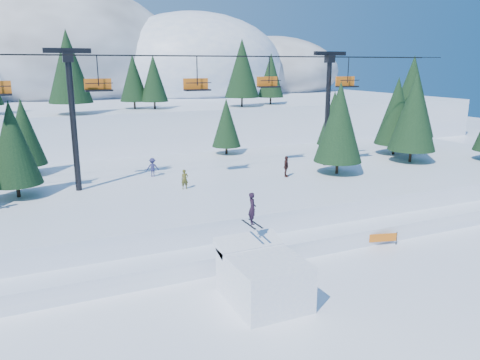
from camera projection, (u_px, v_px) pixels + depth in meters
name	position (u px, v px, depth m)	size (l,w,h in m)	color
ground	(310.00, 305.00, 23.30)	(160.00, 160.00, 0.00)	white
mid_shelf	(194.00, 193.00, 38.93)	(70.00, 22.00, 2.50)	white
berm	(244.00, 241.00, 30.25)	(70.00, 6.00, 1.10)	white
mountain_ridge	(66.00, 76.00, 83.89)	(119.00, 60.48, 26.46)	white
jump_kicker	(263.00, 276.00, 23.56)	(3.50, 4.77, 5.29)	white
chairlift	(197.00, 95.00, 37.23)	(47.21, 3.21, 10.28)	black
conifer_stand	(220.00, 118.00, 38.84)	(63.20, 17.17, 10.30)	black
distant_skiers	(204.00, 168.00, 38.72)	(31.18, 7.53, 1.83)	#4E4B1B
banner_near	(377.00, 238.00, 30.78)	(2.77, 0.77, 0.90)	black
banner_far	(370.00, 227.00, 32.93)	(2.85, 0.29, 0.90)	black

